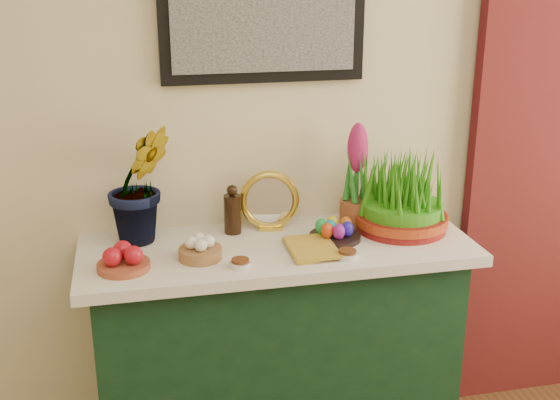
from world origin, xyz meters
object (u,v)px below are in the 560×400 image
at_px(hyacinth_green, 139,165).
at_px(mirror, 269,201).
at_px(book, 289,250).
at_px(wheatgrass_sabzeh, 402,197).
at_px(sideboard, 277,356).

height_order(hyacinth_green, mirror, hyacinth_green).
bearing_deg(book, wheatgrass_sabzeh, 16.34).
relative_size(mirror, book, 1.06).
xyz_separation_m(sideboard, wheatgrass_sabzeh, (0.48, 0.04, 0.59)).
bearing_deg(hyacinth_green, book, -40.69).
xyz_separation_m(hyacinth_green, wheatgrass_sabzeh, (0.95, -0.09, -0.16)).
relative_size(sideboard, wheatgrass_sabzeh, 3.73).
bearing_deg(wheatgrass_sabzeh, mirror, 166.79).
bearing_deg(sideboard, mirror, 88.69).
relative_size(sideboard, mirror, 5.68).
bearing_deg(book, hyacinth_green, 154.69).
bearing_deg(sideboard, book, -78.86).
bearing_deg(mirror, wheatgrass_sabzeh, -13.21).
height_order(sideboard, book, book).
bearing_deg(mirror, hyacinth_green, -177.50).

